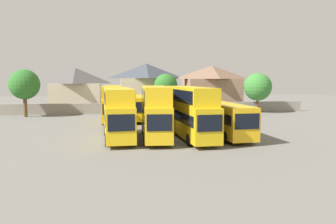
# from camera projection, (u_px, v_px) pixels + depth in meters

# --- Properties ---
(ground) EXTENTS (140.00, 140.00, 0.00)m
(ground) POSITION_uv_depth(u_px,v_px,m) (153.00, 118.00, 51.90)
(ground) COLOR slate
(depot_boundary_wall) EXTENTS (56.00, 0.50, 1.80)m
(depot_boundary_wall) POSITION_uv_depth(u_px,v_px,m) (149.00, 108.00, 59.54)
(depot_boundary_wall) COLOR gray
(depot_boundary_wall) RESTS_ON ground
(bus_1) EXTENTS (3.06, 10.47, 5.01)m
(bus_1) POSITION_uv_depth(u_px,v_px,m) (118.00, 111.00, 33.54)
(bus_1) COLOR yellow
(bus_1) RESTS_ON ground
(bus_2) EXTENTS (2.91, 10.47, 5.18)m
(bus_2) POSITION_uv_depth(u_px,v_px,m) (155.00, 110.00, 33.73)
(bus_2) COLOR gold
(bus_2) RESTS_ON ground
(bus_3) EXTENTS (3.16, 12.06, 5.12)m
(bus_3) POSITION_uv_depth(u_px,v_px,m) (190.00, 110.00, 34.16)
(bus_3) COLOR gold
(bus_3) RESTS_ON ground
(bus_4) EXTENTS (3.08, 10.21, 3.40)m
(bus_4) POSITION_uv_depth(u_px,v_px,m) (226.00, 118.00, 34.78)
(bus_4) COLOR gold
(bus_4) RESTS_ON ground
(bus_5) EXTENTS (2.62, 11.80, 4.93)m
(bus_5) POSITION_uv_depth(u_px,v_px,m) (112.00, 101.00, 48.40)
(bus_5) COLOR #F3B40C
(bus_5) RESTS_ON ground
(bus_6) EXTENTS (3.48, 10.94, 3.43)m
(bus_6) POSITION_uv_depth(u_px,v_px,m) (141.00, 106.00, 49.54)
(bus_6) COLOR #E3AE0A
(bus_6) RESTS_ON ground
(bus_7) EXTENTS (3.18, 12.08, 3.38)m
(bus_7) POSITION_uv_depth(u_px,v_px,m) (169.00, 106.00, 50.00)
(bus_7) COLOR yellow
(bus_7) RESTS_ON ground
(bus_8) EXTENTS (3.26, 10.33, 3.46)m
(bus_8) POSITION_uv_depth(u_px,v_px,m) (196.00, 106.00, 50.79)
(bus_8) COLOR yellow
(bus_8) RESTS_ON ground
(house_terrace_left) EXTENTS (9.51, 7.02, 7.98)m
(house_terrace_left) POSITION_uv_depth(u_px,v_px,m) (76.00, 89.00, 65.04)
(house_terrace_left) COLOR beige
(house_terrace_left) RESTS_ON ground
(house_terrace_centre) EXTENTS (10.54, 7.30, 8.89)m
(house_terrace_centre) POSITION_uv_depth(u_px,v_px,m) (146.00, 86.00, 67.41)
(house_terrace_centre) COLOR beige
(house_terrace_centre) RESTS_ON ground
(house_terrace_right) EXTENTS (11.00, 8.17, 8.52)m
(house_terrace_right) POSITION_uv_depth(u_px,v_px,m) (212.00, 87.00, 68.95)
(house_terrace_right) COLOR #9E7A60
(house_terrace_right) RESTS_ON ground
(tree_left_of_lot) EXTENTS (4.26, 4.26, 6.86)m
(tree_left_of_lot) POSITION_uv_depth(u_px,v_px,m) (166.00, 86.00, 62.12)
(tree_left_of_lot) COLOR brown
(tree_left_of_lot) RESTS_ON ground
(tree_behind_wall) EXTENTS (4.67, 4.67, 7.40)m
(tree_behind_wall) POSITION_uv_depth(u_px,v_px,m) (24.00, 85.00, 53.34)
(tree_behind_wall) COLOR brown
(tree_behind_wall) RESTS_ON ground
(tree_right_of_lot) EXTENTS (4.83, 4.83, 6.93)m
(tree_right_of_lot) POSITION_uv_depth(u_px,v_px,m) (258.00, 87.00, 59.97)
(tree_right_of_lot) COLOR brown
(tree_right_of_lot) RESTS_ON ground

